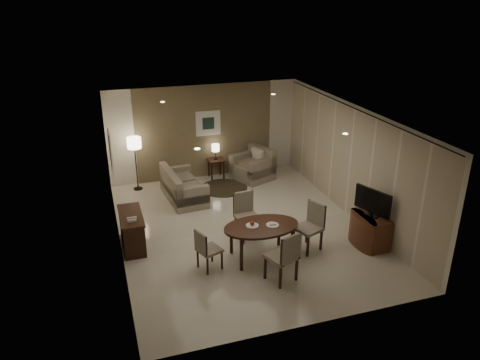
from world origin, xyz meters
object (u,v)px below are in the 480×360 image
object	(u,v)px
chair_left	(209,249)
chair_right	(308,228)
console_desk	(132,231)
chair_near	(281,256)
dining_table	(261,242)
sofa	(184,185)
armchair	(253,164)
tv_cabinet	(370,230)
floor_lamp	(136,164)
chair_far	(248,217)
side_table	(216,169)

from	to	relation	value
chair_left	chair_right	bearing A→B (deg)	-108.33
console_desk	chair_near	bearing A→B (deg)	-39.96
dining_table	sofa	size ratio (longest dim) A/B	0.91
console_desk	armchair	bearing A→B (deg)	37.25
tv_cabinet	dining_table	xyz separation A→B (m)	(-2.42, 0.23, 0.02)
dining_table	floor_lamp	bearing A→B (deg)	114.87
chair_near	armchair	distance (m)	5.10
chair_far	sofa	world-z (taller)	chair_far
tv_cabinet	armchair	distance (m)	4.48
chair_left	side_table	xyz separation A→B (m)	(1.37, 4.57, -0.14)
chair_near	floor_lamp	size ratio (longest dim) A/B	0.71
chair_far	tv_cabinet	bearing A→B (deg)	-30.66
chair_far	console_desk	bearing A→B (deg)	164.12
chair_near	floor_lamp	bearing A→B (deg)	-89.15
tv_cabinet	chair_far	size ratio (longest dim) A/B	0.88
tv_cabinet	chair_far	world-z (taller)	chair_far
chair_left	sofa	distance (m)	3.42
console_desk	chair_right	xyz separation A→B (m)	(3.51, -1.28, 0.14)
chair_near	floor_lamp	world-z (taller)	floor_lamp
sofa	floor_lamp	world-z (taller)	floor_lamp
dining_table	chair_near	distance (m)	0.89
chair_near	sofa	size ratio (longest dim) A/B	0.61
chair_left	side_table	distance (m)	4.77
chair_right	armchair	distance (m)	4.11
sofa	chair_near	bearing A→B (deg)	-171.69
chair_left	floor_lamp	bearing A→B (deg)	-8.41
tv_cabinet	side_table	world-z (taller)	tv_cabinet
chair_near	sofa	xyz separation A→B (m)	(-1.01, 4.21, -0.12)
dining_table	side_table	size ratio (longest dim) A/B	2.74
chair_left	console_desk	bearing A→B (deg)	25.44
chair_right	floor_lamp	bearing A→B (deg)	-166.79
chair_left	floor_lamp	xyz separation A→B (m)	(-0.91, 4.43, 0.31)
chair_left	floor_lamp	distance (m)	4.53
side_table	floor_lamp	size ratio (longest dim) A/B	0.38
chair_near	chair_right	xyz separation A→B (m)	(0.96, 0.86, -0.01)
console_desk	chair_right	bearing A→B (deg)	-19.96
chair_far	side_table	size ratio (longest dim) A/B	1.80
chair_far	armchair	size ratio (longest dim) A/B	1.02
console_desk	armchair	size ratio (longest dim) A/B	1.19
tv_cabinet	chair_left	world-z (taller)	chair_left
console_desk	dining_table	world-z (taller)	console_desk
console_desk	armchair	world-z (taller)	armchair
chair_near	side_table	xyz separation A→B (m)	(0.18, 5.36, -0.24)
sofa	tv_cabinet	bearing A→B (deg)	-142.03
tv_cabinet	chair_right	bearing A→B (deg)	170.78
armchair	side_table	bearing A→B (deg)	-135.33
tv_cabinet	floor_lamp	size ratio (longest dim) A/B	0.61
dining_table	floor_lamp	xyz separation A→B (m)	(-2.02, 4.36, 0.38)
dining_table	chair_right	world-z (taller)	chair_right
console_desk	tv_cabinet	xyz separation A→B (m)	(4.89, -1.50, -0.03)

